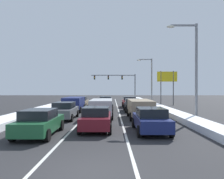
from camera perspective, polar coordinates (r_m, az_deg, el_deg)
ground_plane at (r=26.36m, az=-2.08°, el=-5.61°), size 124.56×124.56×0.00m
lane_stripe_between_right_lane_and_center_lane at (r=31.13m, az=1.37°, el=-4.70°), size 0.14×52.70×0.01m
lane_stripe_between_center_lane_and_left_lane at (r=31.23m, az=-4.90°, el=-4.69°), size 0.14×52.70×0.01m
snow_bank_right_shoulder at (r=31.69m, az=11.02°, el=-4.20°), size 1.55×52.70×0.47m
snow_bank_left_shoulder at (r=32.09m, az=-14.40°, el=-4.12°), size 2.09×52.70×0.50m
sedan_navy_right_lane_nearest at (r=14.14m, az=9.77°, el=-7.62°), size 2.00×4.50×1.51m
suv_tan_right_lane_second at (r=20.23m, az=7.11°, el=-4.52°), size 2.16×4.90×1.67m
sedan_black_right_lane_third at (r=26.28m, az=5.21°, el=-3.96°), size 2.00×4.50×1.51m
sedan_red_right_lane_fourth at (r=32.19m, az=4.36°, el=-3.18°), size 2.00×4.50×1.51m
sedan_maroon_center_lane_nearest at (r=14.72m, az=-4.09°, el=-7.31°), size 2.00×4.50×1.51m
suv_silver_center_lane_second at (r=20.74m, az=-2.78°, el=-4.40°), size 2.16×4.90×1.67m
sedan_charcoal_center_lane_third at (r=26.90m, az=-1.93°, el=-3.86°), size 2.00×4.50×1.51m
sedan_white_center_lane_fourth at (r=33.36m, az=-1.73°, el=-3.06°), size 2.00×4.50×1.51m
sedan_green_left_lane_nearest at (r=13.60m, az=-18.11°, el=-7.95°), size 2.00×4.50×1.51m
sedan_gray_left_lane_second at (r=20.10m, az=-12.15°, el=-5.28°), size 2.00×4.50×1.51m
suv_navy_left_lane_third at (r=26.47m, az=-9.80°, el=-3.39°), size 2.16×4.90×1.67m
sedan_tan_left_lane_fourth at (r=32.40m, az=-8.08°, el=-3.16°), size 2.00×4.50×1.51m
traffic_light_gantry at (r=55.01m, az=1.86°, el=2.39°), size 10.94×0.47×6.20m
street_lamp_right_near at (r=20.34m, az=19.72°, el=6.52°), size 2.66×0.36×8.24m
street_lamp_right_mid at (r=38.78m, az=9.49°, el=3.23°), size 2.66×0.36×7.82m
roadside_sign_right at (r=36.73m, az=13.82°, el=2.32°), size 3.20×0.16×5.50m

